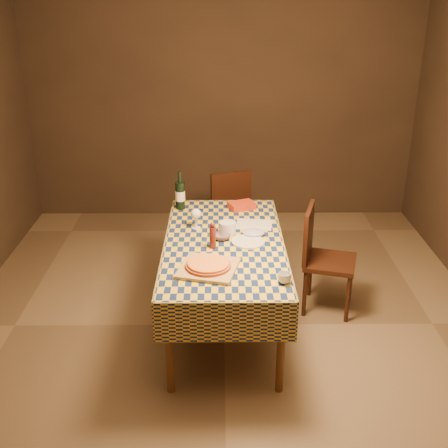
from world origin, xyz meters
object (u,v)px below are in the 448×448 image
object	(u,v)px
white_plate	(248,242)
chair_right	(321,253)
dining_table	(224,250)
cutting_board	(208,268)
wine_bottle	(180,195)
chair_far	(227,207)
pizza	(208,265)
bowl	(222,237)

from	to	relation	value
white_plate	chair_right	xyz separation A→B (m)	(0.64, 0.31, -0.25)
white_plate	dining_table	bearing A→B (deg)	174.20
cutting_board	dining_table	bearing A→B (deg)	76.15
wine_bottle	chair_right	size ratio (longest dim) A/B	0.37
dining_table	wine_bottle	xyz separation A→B (m)	(-0.39, 0.71, 0.21)
dining_table	chair_far	world-z (taller)	chair_far
white_plate	chair_right	bearing A→B (deg)	25.68
pizza	cutting_board	bearing A→B (deg)	-90.00
bowl	chair_far	distance (m)	1.36
cutting_board	chair_right	distance (m)	1.24
dining_table	chair_far	bearing A→B (deg)	88.20
pizza	white_plate	xyz separation A→B (m)	(0.31, 0.45, -0.03)
chair_right	bowl	bearing A→B (deg)	-164.11
wine_bottle	chair_right	xyz separation A→B (m)	(1.22, -0.42, -0.38)
bowl	wine_bottle	size ratio (longest dim) A/B	0.39
cutting_board	pizza	bearing A→B (deg)	90.00
wine_bottle	chair_far	world-z (taller)	wine_bottle
pizza	wine_bottle	xyz separation A→B (m)	(-0.27, 1.18, 0.09)
cutting_board	white_plate	distance (m)	0.54
chair_far	chair_right	world-z (taller)	same
bowl	white_plate	distance (m)	0.22
chair_far	chair_right	xyz separation A→B (m)	(0.78, -1.09, 0.00)
cutting_board	bowl	bearing A→B (deg)	79.30
bowl	pizza	bearing A→B (deg)	-100.70
cutting_board	wine_bottle	size ratio (longest dim) A/B	1.13
white_plate	chair_far	bearing A→B (deg)	95.95
pizza	bowl	xyz separation A→B (m)	(0.10, 0.52, -0.02)
pizza	chair_far	distance (m)	1.88
chair_far	cutting_board	bearing A→B (deg)	-94.91
wine_bottle	white_plate	bearing A→B (deg)	-51.77
dining_table	chair_right	xyz separation A→B (m)	(0.83, 0.29, -0.17)
wine_bottle	white_plate	size ratio (longest dim) A/B	1.33
pizza	chair_far	size ratio (longest dim) A/B	0.35
pizza	wine_bottle	world-z (taller)	wine_bottle
dining_table	wine_bottle	world-z (taller)	wine_bottle
chair_right	wine_bottle	bearing A→B (deg)	160.74
wine_bottle	cutting_board	bearing A→B (deg)	-77.07
dining_table	wine_bottle	size ratio (longest dim) A/B	5.31
bowl	chair_right	world-z (taller)	chair_right
chair_right	white_plate	bearing A→B (deg)	-154.32
chair_right	dining_table	bearing A→B (deg)	-160.83
pizza	chair_right	xyz separation A→B (m)	(0.94, 0.76, -0.29)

